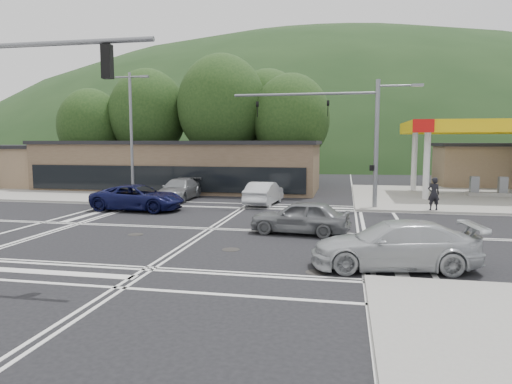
% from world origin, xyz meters
% --- Properties ---
extents(ground, '(120.00, 120.00, 0.00)m').
position_xyz_m(ground, '(0.00, 0.00, 0.00)').
color(ground, black).
rests_on(ground, ground).
extents(sidewalk_ne, '(16.00, 16.00, 0.15)m').
position_xyz_m(sidewalk_ne, '(15.00, 15.00, 0.07)').
color(sidewalk_ne, gray).
rests_on(sidewalk_ne, ground).
extents(sidewalk_nw, '(16.00, 16.00, 0.15)m').
position_xyz_m(sidewalk_nw, '(-15.00, 15.00, 0.07)').
color(sidewalk_nw, gray).
rests_on(sidewalk_nw, ground).
extents(gas_station_canopy, '(12.32, 8.34, 5.75)m').
position_xyz_m(gas_station_canopy, '(16.99, 15.99, 5.04)').
color(gas_station_canopy, silver).
rests_on(gas_station_canopy, ground).
extents(convenience_store, '(10.00, 6.00, 3.80)m').
position_xyz_m(convenience_store, '(20.00, 25.00, 1.90)').
color(convenience_store, '#846B4F').
rests_on(convenience_store, ground).
extents(commercial_row, '(24.00, 8.00, 4.00)m').
position_xyz_m(commercial_row, '(-8.00, 17.00, 2.00)').
color(commercial_row, brown).
rests_on(commercial_row, ground).
extents(commercial_nw, '(8.00, 7.00, 3.60)m').
position_xyz_m(commercial_nw, '(-24.00, 17.00, 1.80)').
color(commercial_nw, '#846B4F').
rests_on(commercial_nw, ground).
extents(hill_north, '(252.00, 126.00, 140.00)m').
position_xyz_m(hill_north, '(0.00, 90.00, 0.00)').
color(hill_north, '#1D3618').
rests_on(hill_north, ground).
extents(tree_n_a, '(8.00, 8.00, 11.75)m').
position_xyz_m(tree_n_a, '(-14.00, 24.00, 7.14)').
color(tree_n_a, '#382619').
rests_on(tree_n_a, ground).
extents(tree_n_b, '(9.00, 9.00, 12.98)m').
position_xyz_m(tree_n_b, '(-6.00, 24.00, 7.79)').
color(tree_n_b, '#382619').
rests_on(tree_n_b, ground).
extents(tree_n_c, '(7.60, 7.60, 10.87)m').
position_xyz_m(tree_n_c, '(1.00, 24.00, 6.49)').
color(tree_n_c, '#382619').
rests_on(tree_n_c, ground).
extents(tree_n_d, '(6.80, 6.80, 9.76)m').
position_xyz_m(tree_n_d, '(-20.00, 23.00, 5.84)').
color(tree_n_d, '#382619').
rests_on(tree_n_d, ground).
extents(tree_n_e, '(8.40, 8.40, 11.98)m').
position_xyz_m(tree_n_e, '(-2.00, 28.00, 7.14)').
color(tree_n_e, '#382619').
rests_on(tree_n_e, ground).
extents(streetlight_nw, '(2.50, 0.25, 9.00)m').
position_xyz_m(streetlight_nw, '(-8.44, 9.00, 5.05)').
color(streetlight_nw, slate).
rests_on(streetlight_nw, ground).
extents(signal_mast_ne, '(11.65, 0.30, 8.00)m').
position_xyz_m(signal_mast_ne, '(6.95, 8.20, 5.07)').
color(signal_mast_ne, slate).
rests_on(signal_mast_ne, ground).
extents(car_blue_west, '(5.77, 2.84, 1.58)m').
position_xyz_m(car_blue_west, '(-6.18, 4.97, 0.79)').
color(car_blue_west, '#0D103A').
rests_on(car_blue_west, ground).
extents(car_grey_center, '(4.75, 2.36, 1.55)m').
position_xyz_m(car_grey_center, '(4.35, -0.30, 0.78)').
color(car_grey_center, slate).
rests_on(car_grey_center, ground).
extents(car_silver_east, '(5.74, 2.96, 1.59)m').
position_xyz_m(car_silver_east, '(8.00, -5.50, 0.80)').
color(car_silver_east, '#B2B6BA').
rests_on(car_silver_east, ground).
extents(car_queue_a, '(2.06, 4.83, 1.55)m').
position_xyz_m(car_queue_a, '(1.00, 9.00, 0.77)').
color(car_queue_a, silver).
rests_on(car_queue_a, ground).
extents(car_queue_b, '(2.49, 4.80, 1.56)m').
position_xyz_m(car_queue_b, '(1.00, 15.68, 0.78)').
color(car_queue_b, silver).
rests_on(car_queue_b, ground).
extents(car_northbound, '(2.18, 5.28, 1.53)m').
position_xyz_m(car_northbound, '(-5.50, 10.23, 0.76)').
color(car_northbound, slate).
rests_on(car_northbound, ground).
extents(pedestrian, '(0.80, 0.61, 1.97)m').
position_xyz_m(pedestrian, '(11.56, 7.50, 1.13)').
color(pedestrian, black).
rests_on(pedestrian, sidewalk_ne).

